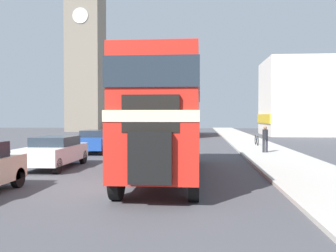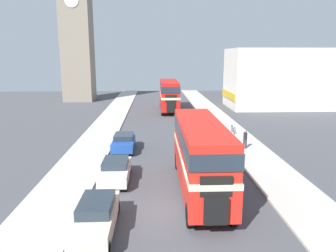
{
  "view_description": "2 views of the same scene",
  "coord_description": "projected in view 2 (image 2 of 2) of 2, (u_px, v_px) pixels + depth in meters",
  "views": [
    {
      "loc": [
        2.59,
        -11.25,
        2.27
      ],
      "look_at": [
        1.39,
        2.8,
        1.9
      ],
      "focal_mm": 40.0,
      "sensor_mm": 36.0,
      "label": 1
    },
    {
      "loc": [
        -1.25,
        -15.35,
        7.85
      ],
      "look_at": [
        0.0,
        14.26,
        1.51
      ],
      "focal_mm": 35.0,
      "sensor_mm": 36.0,
      "label": 2
    }
  ],
  "objects": [
    {
      "name": "car_parked_far",
      "position": [
        124.0,
        142.0,
        27.64
      ],
      "size": [
        1.75,
        4.02,
        1.4
      ],
      "color": "#1E479E",
      "rests_on": "ground_plane"
    },
    {
      "name": "car_parked_mid",
      "position": [
        115.0,
        170.0,
        20.9
      ],
      "size": [
        1.75,
        4.18,
        1.38
      ],
      "color": "white",
      "rests_on": "ground_plane"
    },
    {
      "name": "sidewalk_right",
      "position": [
        310.0,
        210.0,
        16.96
      ],
      "size": [
        3.5,
        120.0,
        0.12
      ],
      "color": "#B7B2A8",
      "rests_on": "ground_plane"
    },
    {
      "name": "pedestrian_walking",
      "position": [
        245.0,
        138.0,
        27.83
      ],
      "size": [
        0.32,
        0.32,
        1.57
      ],
      "color": "#282833",
      "rests_on": "sidewalk_right"
    },
    {
      "name": "double_decker_bus",
      "position": [
        200.0,
        151.0,
        18.94
      ],
      "size": [
        2.39,
        10.27,
        4.15
      ],
      "color": "red",
      "rests_on": "ground_plane"
    },
    {
      "name": "sidewalk_left",
      "position": [
        46.0,
        215.0,
        16.4
      ],
      "size": [
        3.5,
        120.0,
        0.12
      ],
      "color": "#B7B2A8",
      "rests_on": "ground_plane"
    },
    {
      "name": "bicycle_on_pavement",
      "position": [
        233.0,
        129.0,
        33.55
      ],
      "size": [
        0.05,
        1.76,
        0.78
      ],
      "color": "black",
      "rests_on": "sidewalk_right"
    },
    {
      "name": "ground_plane",
      "position": [
        180.0,
        213.0,
        16.69
      ],
      "size": [
        120.0,
        120.0,
        0.0
      ],
      "primitive_type": "plane",
      "color": "#47474C"
    },
    {
      "name": "church_tower",
      "position": [
        75.0,
        3.0,
        55.62
      ],
      "size": [
        5.25,
        5.25,
        32.54
      ],
      "color": "gray",
      "rests_on": "ground_plane"
    },
    {
      "name": "car_parked_near",
      "position": [
        96.0,
        216.0,
        14.75
      ],
      "size": [
        1.66,
        4.56,
        1.52
      ],
      "color": "beige",
      "rests_on": "ground_plane"
    },
    {
      "name": "bus_distant",
      "position": [
        169.0,
        93.0,
        47.52
      ],
      "size": [
        2.52,
        10.31,
        4.33
      ],
      "color": "red",
      "rests_on": "ground_plane"
    },
    {
      "name": "shop_building_block",
      "position": [
        281.0,
        78.0,
        50.37
      ],
      "size": [
        16.11,
        9.04,
        8.98
      ],
      "color": "silver",
      "rests_on": "ground_plane"
    }
  ]
}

